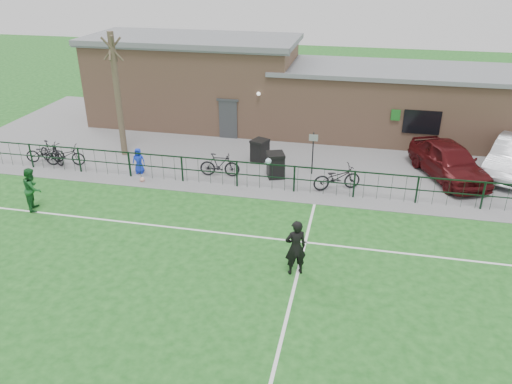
% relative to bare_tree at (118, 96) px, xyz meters
% --- Properties ---
extents(ground, '(90.00, 90.00, 0.00)m').
position_rel_bare_tree_xyz_m(ground, '(8.00, -10.50, -3.00)').
color(ground, '#185219').
rests_on(ground, ground).
extents(paving_strip, '(34.00, 13.00, 0.02)m').
position_rel_bare_tree_xyz_m(paving_strip, '(8.00, 3.00, -2.99)').
color(paving_strip, slate).
rests_on(paving_strip, ground).
extents(pitch_line_touch, '(28.00, 0.10, 0.01)m').
position_rel_bare_tree_xyz_m(pitch_line_touch, '(8.00, -2.70, -3.00)').
color(pitch_line_touch, white).
rests_on(pitch_line_touch, ground).
extents(pitch_line_mid, '(28.00, 0.10, 0.01)m').
position_rel_bare_tree_xyz_m(pitch_line_mid, '(8.00, -6.50, -3.00)').
color(pitch_line_mid, white).
rests_on(pitch_line_mid, ground).
extents(pitch_line_perp, '(0.10, 16.00, 0.01)m').
position_rel_bare_tree_xyz_m(pitch_line_perp, '(10.00, -10.50, -3.00)').
color(pitch_line_perp, white).
rests_on(pitch_line_perp, ground).
extents(perimeter_fence, '(28.00, 0.10, 1.20)m').
position_rel_bare_tree_xyz_m(perimeter_fence, '(8.00, -2.50, -2.40)').
color(perimeter_fence, black).
rests_on(perimeter_fence, ground).
extents(bare_tree, '(0.30, 0.30, 6.00)m').
position_rel_bare_tree_xyz_m(bare_tree, '(0.00, 0.00, 0.00)').
color(bare_tree, '#4A3C2D').
rests_on(bare_tree, ground).
extents(wheelie_bin_left, '(0.89, 0.94, 1.00)m').
position_rel_bare_tree_xyz_m(wheelie_bin_left, '(6.87, 0.58, -2.48)').
color(wheelie_bin_left, black).
rests_on(wheelie_bin_left, paving_strip).
extents(wheelie_bin_right, '(0.94, 0.99, 1.06)m').
position_rel_bare_tree_xyz_m(wheelie_bin_right, '(7.95, -1.15, -2.45)').
color(wheelie_bin_right, black).
rests_on(wheelie_bin_right, paving_strip).
extents(sign_post, '(0.07, 0.07, 2.00)m').
position_rel_bare_tree_xyz_m(sign_post, '(9.53, -0.46, -1.98)').
color(sign_post, black).
rests_on(sign_post, paving_strip).
extents(car_maroon, '(3.64, 5.18, 1.64)m').
position_rel_bare_tree_xyz_m(car_maroon, '(15.55, 0.40, -2.16)').
color(car_maroon, '#440C0E').
rests_on(car_maroon, paving_strip).
extents(bicycle_a, '(1.91, 1.10, 0.95)m').
position_rel_bare_tree_xyz_m(bicycle_a, '(-3.27, -1.77, -2.51)').
color(bicycle_a, black).
rests_on(bicycle_a, paving_strip).
extents(bicycle_b, '(1.90, 1.24, 1.11)m').
position_rel_bare_tree_xyz_m(bicycle_b, '(-2.84, -1.87, -2.42)').
color(bicycle_b, black).
rests_on(bicycle_b, paving_strip).
extents(bicycle_c, '(1.99, 1.02, 0.99)m').
position_rel_bare_tree_xyz_m(bicycle_c, '(-2.10, -1.93, -2.48)').
color(bicycle_c, black).
rests_on(bicycle_c, paving_strip).
extents(bicycle_d, '(1.87, 0.72, 1.09)m').
position_rel_bare_tree_xyz_m(bicycle_d, '(5.47, -1.61, -2.43)').
color(bicycle_d, black).
rests_on(bicycle_d, paving_strip).
extents(bicycle_e, '(2.20, 1.50, 1.09)m').
position_rel_bare_tree_xyz_m(bicycle_e, '(10.75, -1.90, -2.43)').
color(bicycle_e, black).
rests_on(bicycle_e, paving_strip).
extents(spectator_child, '(0.64, 0.48, 1.20)m').
position_rel_bare_tree_xyz_m(spectator_child, '(1.74, -2.05, -2.38)').
color(spectator_child, '#1634D1').
rests_on(spectator_child, paving_strip).
extents(goalkeeper_kick, '(2.08, 3.94, 2.43)m').
position_rel_bare_tree_xyz_m(goalkeeper_kick, '(9.87, -8.35, -2.03)').
color(goalkeeper_kick, black).
rests_on(goalkeeper_kick, ground).
extents(outfield_player, '(0.94, 1.04, 1.73)m').
position_rel_bare_tree_xyz_m(outfield_player, '(-0.83, -6.21, -2.13)').
color(outfield_player, '#185624').
rests_on(outfield_player, ground).
extents(ball_ground, '(0.21, 0.21, 0.21)m').
position_rel_bare_tree_xyz_m(ball_ground, '(2.25, -2.92, -2.89)').
color(ball_ground, white).
rests_on(ball_ground, ground).
extents(clubhouse, '(24.25, 5.40, 4.96)m').
position_rel_bare_tree_xyz_m(clubhouse, '(7.12, 6.00, -0.78)').
color(clubhouse, '#A4775B').
rests_on(clubhouse, ground).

